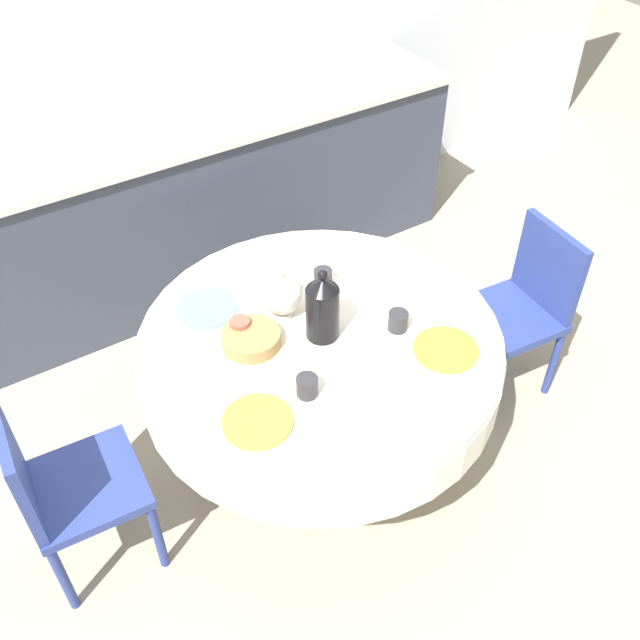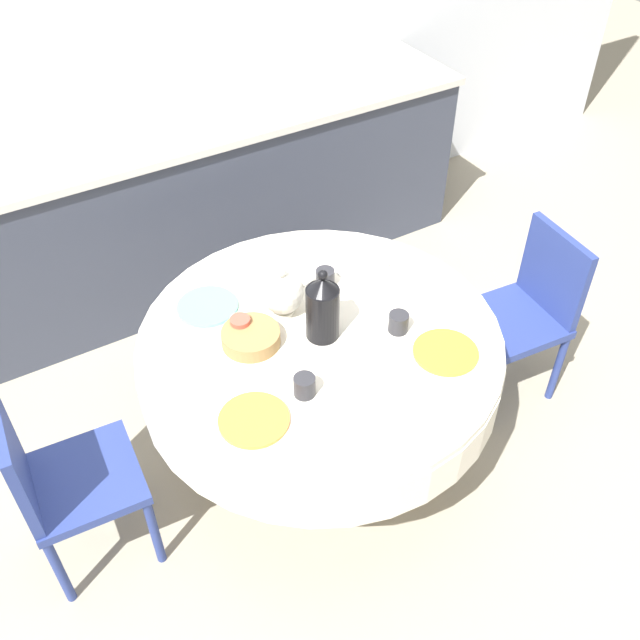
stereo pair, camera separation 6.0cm
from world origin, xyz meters
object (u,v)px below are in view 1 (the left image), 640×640
at_px(chair_right, 62,485).
at_px(teapot, 282,294).
at_px(coffee_carafe, 322,308).
at_px(chair_left, 522,303).

xyz_separation_m(chair_right, teapot, (0.98, 0.12, 0.35)).
height_order(chair_right, coffee_carafe, coffee_carafe).
height_order(chair_left, coffee_carafe, coffee_carafe).
relative_size(coffee_carafe, teapot, 1.34).
height_order(chair_left, chair_right, same).
bearing_deg(teapot, chair_right, -172.88).
bearing_deg(chair_left, teapot, 80.36).
bearing_deg(chair_left, coffee_carafe, 89.76).
height_order(chair_left, teapot, teapot).
xyz_separation_m(chair_left, coffee_carafe, (-1.02, 0.10, 0.39)).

